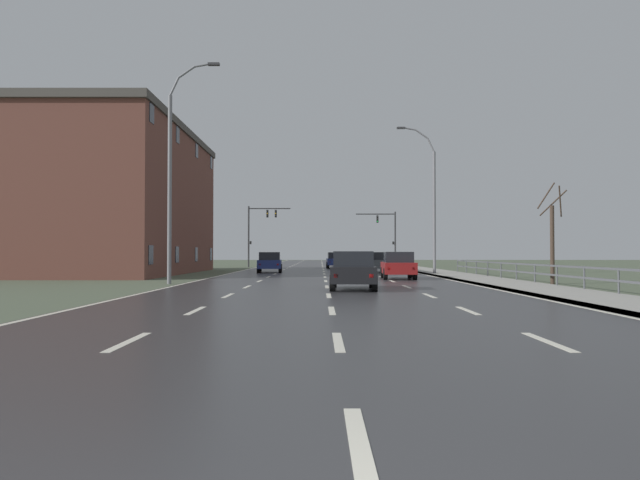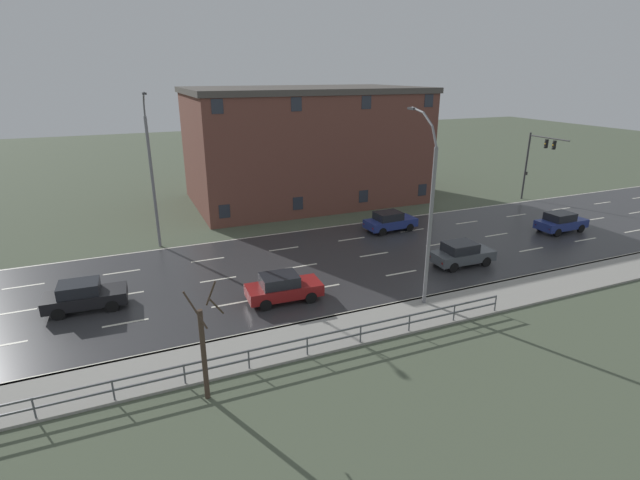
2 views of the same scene
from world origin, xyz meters
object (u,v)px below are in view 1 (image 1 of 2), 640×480
at_px(traffic_signal_left, 260,226).
at_px(car_far_left, 399,265).
at_px(street_lamp_midground, 433,202).
at_px(car_near_left, 271,262).
at_px(street_lamp_left_bank, 174,175).
at_px(car_far_right, 337,260).
at_px(brick_building, 101,201).
at_px(traffic_signal_right, 390,231).
at_px(car_distant, 374,262).
at_px(car_near_right, 354,270).

relative_size(traffic_signal_left, car_far_left, 1.56).
distance_m(street_lamp_midground, car_near_left, 13.25).
distance_m(street_lamp_left_bank, car_far_right, 31.07).
height_order(car_near_left, brick_building, brick_building).
distance_m(car_near_left, car_far_left, 14.44).
relative_size(traffic_signal_right, car_far_left, 1.44).
bearing_deg(brick_building, car_near_left, 11.32).
xyz_separation_m(street_lamp_left_bank, brick_building, (-9.00, 14.73, 0.04)).
bearing_deg(street_lamp_left_bank, car_distant, 57.67).
bearing_deg(car_near_left, traffic_signal_right, 56.54).
bearing_deg(street_lamp_midground, traffic_signal_right, 90.62).
distance_m(car_far_left, brick_building, 23.08).
relative_size(street_lamp_left_bank, brick_building, 0.50).
xyz_separation_m(car_distant, car_far_right, (-2.57, 11.68, 0.00)).
height_order(street_lamp_midground, car_near_right, street_lamp_midground).
bearing_deg(car_far_right, traffic_signal_right, 47.78).
relative_size(street_lamp_left_bank, traffic_signal_left, 1.67).
bearing_deg(car_near_left, car_far_left, -57.37).
bearing_deg(street_lamp_left_bank, traffic_signal_right, 68.07).
xyz_separation_m(car_near_left, car_far_left, (8.36, -11.77, 0.00)).
relative_size(street_lamp_midground, car_far_right, 2.49).
bearing_deg(traffic_signal_left, street_lamp_midground, -57.34).
relative_size(car_distant, car_far_left, 0.99).
relative_size(car_distant, car_near_left, 0.99).
bearing_deg(car_far_left, car_near_left, 127.81).
distance_m(street_lamp_midground, brick_building, 23.98).
distance_m(street_lamp_midground, traffic_signal_right, 23.97).
xyz_separation_m(car_distant, car_near_right, (-2.78, -22.41, 0.00)).
height_order(street_lamp_midground, brick_building, brick_building).
bearing_deg(traffic_signal_left, car_near_right, -78.60).
height_order(car_near_left, car_far_left, same).
distance_m(street_lamp_left_bank, car_far_left, 13.59).
relative_size(car_far_right, car_near_right, 0.99).
distance_m(street_lamp_midground, car_near_right, 18.57).
bearing_deg(car_far_left, car_distant, 94.07).
height_order(traffic_signal_right, traffic_signal_left, traffic_signal_left).
distance_m(car_far_right, car_near_right, 34.09).
relative_size(street_lamp_midground, car_near_right, 2.46).
bearing_deg(car_near_left, street_lamp_midground, -25.50).
relative_size(car_near_left, brick_building, 0.19).
bearing_deg(street_lamp_midground, car_near_right, -110.62).
height_order(street_lamp_left_bank, car_far_right, street_lamp_left_bank).
height_order(car_far_left, brick_building, brick_building).
relative_size(car_far_left, brick_building, 0.19).
height_order(street_lamp_left_bank, car_distant, street_lamp_left_bank).
relative_size(traffic_signal_right, car_far_right, 1.45).
relative_size(street_lamp_left_bank, car_near_left, 2.59).
bearing_deg(car_near_right, street_lamp_left_bank, 154.18).
distance_m(car_near_right, car_far_left, 10.49).
xyz_separation_m(street_lamp_midground, brick_building, (-23.86, 2.40, 0.32)).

